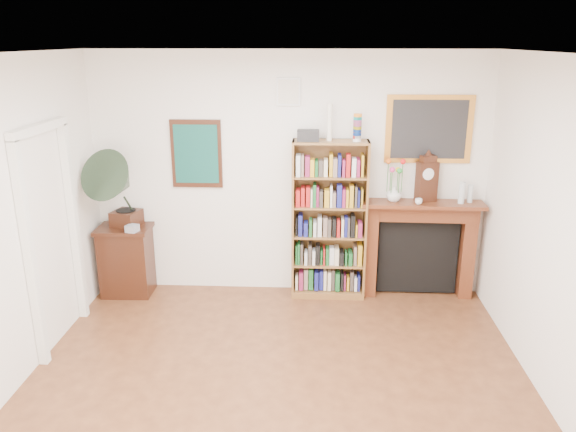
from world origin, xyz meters
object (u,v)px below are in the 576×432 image
object	(u,v)px
bottle_left	(462,193)
teacup	(419,201)
bookshelf	(329,212)
fireplace	(419,240)
flower_vase	(394,194)
bottle_right	(470,194)
side_cabinet	(127,261)
gramophone	(118,184)
mantel_clock	(427,179)
cd_stack	(132,228)

from	to	relation	value
bottle_left	teacup	bearing A→B (deg)	-172.24
bookshelf	fireplace	distance (m)	1.10
flower_vase	bottle_right	bearing A→B (deg)	-0.06
side_cabinet	fireplace	size ratio (longest dim) A/B	0.60
flower_vase	bottle_right	world-z (taller)	bottle_right
bookshelf	gramophone	distance (m)	2.37
fireplace	bottle_left	bearing A→B (deg)	-9.30
gramophone	flower_vase	bearing A→B (deg)	18.16
bottle_right	mantel_clock	bearing A→B (deg)	177.98
bottle_left	fireplace	bearing A→B (deg)	169.34
bookshelf	gramophone	world-z (taller)	bookshelf
side_cabinet	gramophone	size ratio (longest dim) A/B	0.87
side_cabinet	bottle_right	xyz separation A→B (m)	(3.93, 0.11, 0.84)
side_cabinet	teacup	size ratio (longest dim) A/B	10.06
fireplace	gramophone	bearing A→B (deg)	-174.64
mantel_clock	flower_vase	size ratio (longest dim) A/B	2.99
side_cabinet	mantel_clock	size ratio (longest dim) A/B	1.59
gramophone	bottle_left	size ratio (longest dim) A/B	3.96
bookshelf	bottle_left	size ratio (longest dim) A/B	8.83
side_cabinet	gramophone	xyz separation A→B (m)	(0.02, -0.10, 0.95)
side_cabinet	flower_vase	bearing A→B (deg)	0.84
fireplace	cd_stack	distance (m)	3.28
gramophone	flower_vase	xyz separation A→B (m)	(3.06, 0.20, -0.12)
bookshelf	cd_stack	distance (m)	2.23
mantel_clock	flower_vase	xyz separation A→B (m)	(-0.36, -0.02, -0.16)
side_cabinet	cd_stack	size ratio (longest dim) A/B	6.90
flower_vase	bottle_right	size ratio (longest dim) A/B	0.87
flower_vase	fireplace	bearing A→B (deg)	5.70
fireplace	teacup	size ratio (longest dim) A/B	16.68
bottle_right	bottle_left	bearing A→B (deg)	-157.12
flower_vase	bottle_left	bearing A→B (deg)	-3.53
flower_vase	cd_stack	bearing A→B (deg)	-174.96
flower_vase	teacup	distance (m)	0.29
bookshelf	cd_stack	world-z (taller)	bookshelf
bookshelf	bottle_right	world-z (taller)	bookshelf
side_cabinet	cd_stack	distance (m)	0.50
fireplace	teacup	world-z (taller)	teacup
side_cabinet	fireplace	distance (m)	3.42
fireplace	gramophone	world-z (taller)	gramophone
bookshelf	bottle_left	xyz separation A→B (m)	(1.46, -0.01, 0.25)
fireplace	bottle_left	distance (m)	0.73
cd_stack	fireplace	bearing A→B (deg)	5.10
teacup	flower_vase	bearing A→B (deg)	156.92
fireplace	mantel_clock	xyz separation A→B (m)	(0.03, -0.02, 0.73)
gramophone	cd_stack	bearing A→B (deg)	-8.19
bookshelf	side_cabinet	bearing A→B (deg)	-178.33
bookshelf	fireplace	size ratio (longest dim) A/B	1.54
cd_stack	side_cabinet	bearing A→B (deg)	135.35
gramophone	teacup	world-z (taller)	gramophone
gramophone	fireplace	bearing A→B (deg)	18.34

